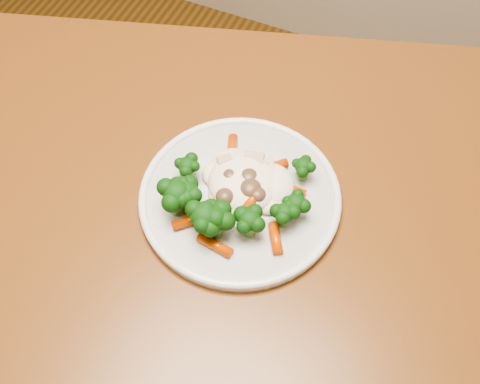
% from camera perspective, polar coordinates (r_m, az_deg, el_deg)
% --- Properties ---
extents(dining_table, '(1.31, 1.07, 0.75)m').
position_cam_1_polar(dining_table, '(0.79, -4.42, -9.43)').
color(dining_table, brown).
rests_on(dining_table, ground).
extents(plate, '(0.24, 0.24, 0.01)m').
position_cam_1_polar(plate, '(0.72, 0.00, -0.62)').
color(plate, silver).
rests_on(plate, dining_table).
extents(meal, '(0.17, 0.17, 0.05)m').
position_cam_1_polar(meal, '(0.69, -1.04, -0.40)').
color(meal, '#FEEDCB').
rests_on(meal, plate).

